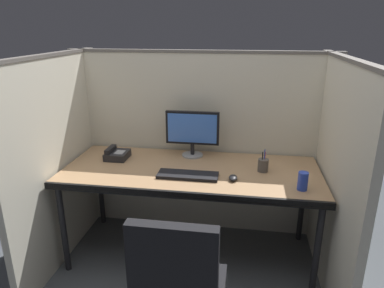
% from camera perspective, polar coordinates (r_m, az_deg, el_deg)
% --- Properties ---
extents(ground_plane, '(8.00, 8.00, 0.00)m').
position_cam_1_polar(ground_plane, '(2.75, -1.20, -20.92)').
color(ground_plane, '#4C5156').
extents(cubicle_partition_rear, '(2.21, 0.06, 1.57)m').
position_cam_1_polar(cubicle_partition_rear, '(3.01, 1.16, 0.04)').
color(cubicle_partition_rear, beige).
rests_on(cubicle_partition_rear, ground).
extents(cubicle_partition_left, '(0.06, 1.41, 1.57)m').
position_cam_1_polar(cubicle_partition_left, '(2.84, -20.81, -2.46)').
color(cubicle_partition_left, beige).
rests_on(cubicle_partition_left, ground).
extents(cubicle_partition_right, '(0.06, 1.41, 1.57)m').
position_cam_1_polar(cubicle_partition_right, '(2.55, 22.16, -4.96)').
color(cubicle_partition_right, beige).
rests_on(cubicle_partition_right, ground).
extents(desk, '(1.90, 0.80, 0.74)m').
position_cam_1_polar(desk, '(2.63, -0.21, -5.18)').
color(desk, '#997551').
rests_on(desk, ground).
extents(monitor_center, '(0.43, 0.17, 0.37)m').
position_cam_1_polar(monitor_center, '(2.81, 0.06, 2.19)').
color(monitor_center, gray).
rests_on(monitor_center, desk).
extents(keyboard_main, '(0.43, 0.15, 0.02)m').
position_cam_1_polar(keyboard_main, '(2.49, -0.61, -5.10)').
color(keyboard_main, black).
rests_on(keyboard_main, desk).
extents(computer_mouse, '(0.06, 0.10, 0.04)m').
position_cam_1_polar(computer_mouse, '(2.45, 6.71, -5.50)').
color(computer_mouse, black).
rests_on(computer_mouse, desk).
extents(pen_cup, '(0.08, 0.08, 0.17)m').
position_cam_1_polar(pen_cup, '(2.61, 11.51, -3.39)').
color(pen_cup, '#4C4742').
rests_on(pen_cup, desk).
extents(desk_phone, '(0.17, 0.19, 0.09)m').
position_cam_1_polar(desk_phone, '(2.88, -12.18, -1.67)').
color(desk_phone, black).
rests_on(desk_phone, desk).
extents(soda_can, '(0.07, 0.07, 0.12)m').
position_cam_1_polar(soda_can, '(2.39, 17.61, -5.78)').
color(soda_can, '#263FB2').
rests_on(soda_can, desk).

